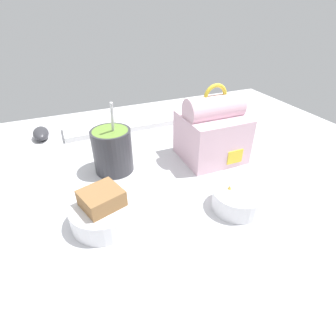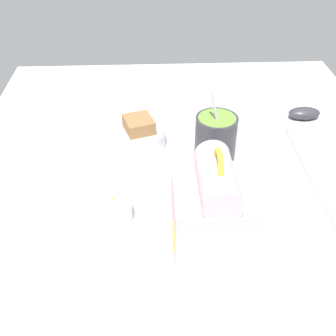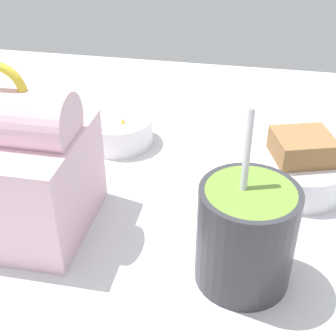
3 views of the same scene
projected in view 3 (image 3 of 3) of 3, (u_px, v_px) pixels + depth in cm
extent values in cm
cube|color=silver|center=(148.00, 225.00, 59.91)|extent=(140.00, 110.00, 2.00)
cube|color=beige|center=(17.00, 180.00, 55.33)|extent=(16.47, 15.58, 12.72)
cylinder|color=beige|center=(4.00, 118.00, 50.77)|extent=(15.64, 7.00, 7.00)
cube|color=yellow|center=(28.00, 163.00, 63.83)|extent=(4.61, 0.30, 3.82)
cylinder|color=#333338|center=(246.00, 236.00, 48.04)|extent=(10.16, 10.16, 11.51)
cylinder|color=olive|center=(251.00, 193.00, 45.04)|extent=(8.94, 8.94, 0.60)
cylinder|color=silver|center=(244.00, 176.00, 44.73)|extent=(0.70, 3.88, 13.01)
cylinder|color=silver|center=(298.00, 171.00, 64.27)|extent=(13.63, 13.63, 4.53)
cube|color=olive|center=(301.00, 156.00, 62.89)|extent=(9.24, 8.80, 6.34)
cylinder|color=silver|center=(118.00, 130.00, 74.34)|extent=(11.13, 11.13, 4.36)
ellipsoid|color=white|center=(109.00, 120.00, 74.67)|extent=(3.03, 3.03, 3.56)
cone|color=#EFBC47|center=(123.00, 129.00, 72.18)|extent=(5.03, 5.03, 3.71)
sphere|color=#4C5623|center=(121.00, 120.00, 77.16)|extent=(1.34, 1.34, 1.34)
sphere|color=#4C5623|center=(118.00, 121.00, 76.70)|extent=(1.34, 1.34, 1.34)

